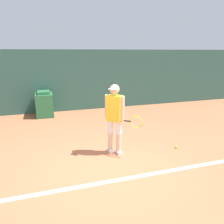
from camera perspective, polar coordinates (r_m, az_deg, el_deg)
The scene contains 6 objects.
ground_plane at distance 4.80m, azimuth -1.61°, elevation -14.36°, with size 24.00×24.00×0.00m, color #B76642.
back_wall at distance 9.15m, azimuth -10.30°, elevation 8.01°, with size 24.00×0.10×2.48m.
court_baseline at distance 4.37m, azimuth 0.36°, elevation -17.58°, with size 21.60×0.10×0.01m.
tennis_player at distance 5.10m, azimuth 0.78°, elevation -1.10°, with size 0.71×0.65×1.68m.
tennis_ball at distance 5.90m, azimuth 16.48°, elevation -8.71°, with size 0.07×0.07×0.07m.
covered_chair at distance 8.71m, azimuth -17.23°, elevation 1.97°, with size 0.63×0.83×0.96m.
Camera 1 is at (-1.12, -4.01, 2.39)m, focal length 35.00 mm.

